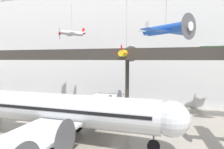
{
  "coord_description": "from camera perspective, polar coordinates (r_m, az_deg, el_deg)",
  "views": [
    {
      "loc": [
        8.28,
        -10.61,
        9.63
      ],
      "look_at": [
        1.08,
        12.12,
        7.78
      ],
      "focal_mm": 32.0,
      "sensor_mm": 36.0,
      "label": 1
    }
  ],
  "objects": [
    {
      "name": "suspended_plane_yellow_lowwing",
      "position": [
        35.02,
        4.17,
        5.91
      ],
      "size": [
        8.2,
        6.67,
        10.91
      ],
      "rotation": [
        0.0,
        0.0,
        1.53
      ],
      "color": "yellow"
    },
    {
      "name": "hangar_back_wall",
      "position": [
        44.61,
        6.89,
        8.67
      ],
      "size": [
        140.0,
        3.0,
        25.88
      ],
      "color": "white",
      "rests_on": "ground"
    },
    {
      "name": "suspended_plane_silver_racer",
      "position": [
        40.52,
        -11.41,
        11.48
      ],
      "size": [
        5.27,
        5.73,
        6.87
      ],
      "rotation": [
        0.0,
        0.0,
        3.74
      ],
      "color": "silver"
    },
    {
      "name": "suspended_plane_blue_trainer",
      "position": [
        24.4,
        15.12,
        12.32
      ],
      "size": [
        6.59,
        7.17,
        8.55
      ],
      "rotation": [
        0.0,
        0.0,
        5.69
      ],
      "color": "#1E4CAD"
    },
    {
      "name": "airliner_silver_main",
      "position": [
        24.65,
        -14.0,
        -9.74
      ],
      "size": [
        28.9,
        32.68,
        10.66
      ],
      "rotation": [
        0.0,
        0.0,
        -0.0
      ],
      "color": "silver",
      "rests_on": "ground"
    },
    {
      "name": "mezzanine_walkway",
      "position": [
        35.38,
        4.04,
        4.6
      ],
      "size": [
        110.0,
        3.2,
        11.45
      ],
      "color": "#38332D",
      "rests_on": "ground"
    }
  ]
}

